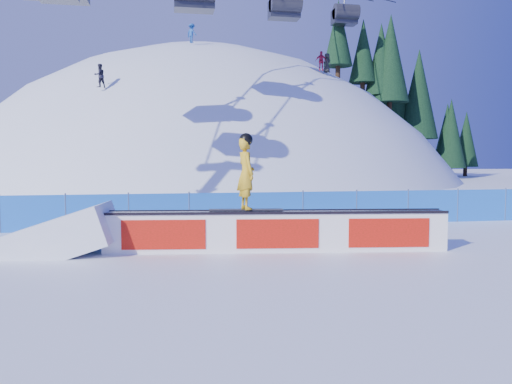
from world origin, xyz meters
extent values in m
plane|color=white|center=(0.00, 0.00, 0.00)|extent=(160.00, 160.00, 0.00)
sphere|color=white|center=(0.00, 42.00, -18.00)|extent=(64.00, 64.00, 64.00)
cylinder|color=black|center=(14.23, 38.45, 11.04)|extent=(0.50, 0.50, 1.40)
cone|color=black|center=(14.23, 38.45, 15.05)|extent=(3.00, 3.00, 6.81)
cylinder|color=black|center=(16.22, 38.88, 10.01)|extent=(0.50, 0.50, 1.40)
cone|color=black|center=(16.22, 38.88, 15.46)|extent=(4.27, 4.27, 9.70)
cylinder|color=black|center=(18.53, 36.24, 8.05)|extent=(0.50, 0.50, 1.40)
cone|color=black|center=(18.53, 36.24, 11.68)|extent=(2.67, 2.67, 6.06)
cylinder|color=black|center=(20.35, 36.41, 6.66)|extent=(0.50, 0.50, 1.40)
cone|color=black|center=(20.35, 36.41, 12.02)|extent=(4.19, 4.19, 9.52)
cylinder|color=black|center=(21.83, 42.20, 6.00)|extent=(0.50, 0.50, 1.40)
cone|color=black|center=(21.83, 42.20, 10.61)|extent=(3.53, 3.53, 8.02)
cylinder|color=black|center=(21.09, 45.23, 6.45)|extent=(0.50, 0.50, 1.40)
cone|color=black|center=(21.09, 45.23, 12.00)|extent=(4.35, 4.35, 9.89)
cylinder|color=black|center=(24.61, 44.09, 2.94)|extent=(0.50, 0.50, 1.40)
cone|color=black|center=(24.61, 44.09, 8.27)|extent=(4.16, 4.16, 9.46)
cylinder|color=black|center=(26.62, 40.24, 0.60)|extent=(0.50, 0.50, 1.40)
cone|color=black|center=(26.62, 40.24, 4.51)|extent=(2.92, 2.92, 6.63)
cylinder|color=black|center=(29.00, 44.58, 0.60)|extent=(0.50, 0.50, 1.40)
cone|color=black|center=(29.00, 44.58, 5.70)|extent=(3.96, 3.96, 9.00)
cylinder|color=black|center=(29.38, 44.98, 0.60)|extent=(0.50, 0.50, 1.40)
cone|color=black|center=(29.38, 44.98, 5.79)|extent=(4.04, 4.04, 9.19)
cylinder|color=black|center=(31.68, 36.20, 0.60)|extent=(0.50, 0.50, 1.40)
cone|color=black|center=(31.68, 36.20, 5.81)|extent=(4.05, 4.05, 9.22)
cylinder|color=black|center=(33.49, 36.61, 0.60)|extent=(0.50, 0.50, 1.40)
cone|color=black|center=(33.49, 36.61, 6.18)|extent=(4.38, 4.38, 9.96)
cube|color=blue|center=(0.00, 4.50, 0.60)|extent=(22.00, 0.03, 1.20)
cylinder|color=#425176|center=(-9.00, 4.50, 0.65)|extent=(0.05, 0.05, 1.30)
cylinder|color=#425176|center=(-7.00, 4.50, 0.65)|extent=(0.05, 0.05, 1.30)
cylinder|color=#425176|center=(-5.00, 4.50, 0.65)|extent=(0.05, 0.05, 1.30)
cylinder|color=#425176|center=(-3.00, 4.50, 0.65)|extent=(0.05, 0.05, 1.30)
cylinder|color=#425176|center=(-1.00, 4.50, 0.65)|extent=(0.05, 0.05, 1.30)
cylinder|color=#425176|center=(1.00, 4.50, 0.65)|extent=(0.05, 0.05, 1.30)
cylinder|color=#425176|center=(3.00, 4.50, 0.65)|extent=(0.05, 0.05, 1.30)
cylinder|color=#425176|center=(5.00, 4.50, 0.65)|extent=(0.05, 0.05, 1.30)
cylinder|color=#425176|center=(7.00, 4.50, 0.65)|extent=(0.05, 0.05, 1.30)
cylinder|color=#425176|center=(9.00, 4.50, 0.65)|extent=(0.05, 0.05, 1.30)
cylinder|color=#26262D|center=(5.50, 26.13, 14.40)|extent=(2.40, 1.50, 1.50)
cylinder|color=#26262D|center=(13.75, 35.15, 16.64)|extent=(2.40, 1.50, 1.50)
cube|color=white|center=(-0.96, -0.06, 0.49)|extent=(8.78, 1.61, 0.99)
cube|color=gray|center=(-0.96, -0.06, 1.01)|extent=(8.70, 1.63, 0.04)
cube|color=black|center=(-0.99, -0.35, 1.02)|extent=(8.72, 1.10, 0.07)
cube|color=black|center=(-0.92, 0.23, 1.02)|extent=(8.72, 1.10, 0.07)
cube|color=red|center=(-0.99, -0.35, 0.49)|extent=(8.28, 1.03, 0.74)
cube|color=red|center=(-0.92, 0.22, 0.49)|extent=(8.28, 1.03, 0.74)
cube|color=black|center=(-1.74, 0.03, 1.07)|extent=(1.92, 0.57, 0.04)
imported|color=gold|center=(-1.74, 0.03, 2.01)|extent=(0.56, 0.74, 1.83)
sphere|color=black|center=(-1.74, 0.03, 2.86)|extent=(0.34, 0.34, 0.34)
imported|color=black|center=(-8.32, 24.26, 8.12)|extent=(1.02, 0.97, 1.65)
imported|color=#B0193B|center=(9.41, 29.38, 10.69)|extent=(1.03, 0.60, 1.65)
imported|color=#194B9B|center=(-1.49, 32.09, 13.21)|extent=(1.15, 1.22, 1.65)
imported|color=black|center=(10.05, 29.69, 10.60)|extent=(0.84, 0.96, 1.65)
camera|label=1|loc=(-3.71, -12.51, 2.42)|focal=35.00mm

